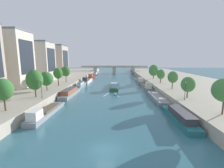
{
  "coord_description": "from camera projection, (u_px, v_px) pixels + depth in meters",
  "views": [
    {
      "loc": [
        1.43,
        -18.9,
        12.37
      ],
      "look_at": [
        0.0,
        38.67,
        2.75
      ],
      "focal_mm": 24.23,
      "sensor_mm": 36.0,
      "label": 1
    }
  ],
  "objects": [
    {
      "name": "tree_right_far",
      "position": [
        173.0,
        77.0,
        50.29
      ],
      "size": [
        3.35,
        3.35,
        5.99
      ],
      "color": "brown",
      "rests_on": "quay_right"
    },
    {
      "name": "tree_left_third",
      "position": [
        46.0,
        79.0,
        47.88
      ],
      "size": [
        4.35,
        4.35,
        6.0
      ],
      "color": "brown",
      "rests_on": "quay_left"
    },
    {
      "name": "moored_boat_right_second",
      "position": [
        146.0,
        86.0,
        63.17
      ],
      "size": [
        2.89,
        13.78,
        3.29
      ],
      "color": "gray",
      "rests_on": "ground"
    },
    {
      "name": "moored_boat_right_far",
      "position": [
        179.0,
        116.0,
        30.36
      ],
      "size": [
        2.83,
        14.51,
        2.37
      ],
      "color": "#23666B",
      "rests_on": "ground"
    },
    {
      "name": "bridge_far",
      "position": [
        114.0,
        69.0,
        130.29
      ],
      "size": [
        56.52,
        4.4,
        6.55
      ],
      "color": "#ADA899",
      "rests_on": "ground"
    },
    {
      "name": "moored_boat_left_downstream",
      "position": [
        70.0,
        92.0,
        51.65
      ],
      "size": [
        3.62,
        15.9,
        2.42
      ],
      "color": "gray",
      "rests_on": "ground"
    },
    {
      "name": "moored_boat_left_gap_after",
      "position": [
        81.0,
        85.0,
        66.43
      ],
      "size": [
        2.16,
        10.06,
        2.42
      ],
      "color": "gray",
      "rests_on": "ground"
    },
    {
      "name": "tree_right_end_of_row",
      "position": [
        161.0,
        74.0,
        63.37
      ],
      "size": [
        3.3,
        3.3,
        5.73
      ],
      "color": "brown",
      "rests_on": "quay_right"
    },
    {
      "name": "quay_right",
      "position": [
        183.0,
        82.0,
        73.91
      ],
      "size": [
        36.0,
        170.0,
        2.34
      ],
      "primitive_type": "cube",
      "color": "#B2A893",
      "rests_on": "ground"
    },
    {
      "name": "tree_right_distant",
      "position": [
        154.0,
        70.0,
        75.33
      ],
      "size": [
        4.79,
        4.79,
        7.17
      ],
      "color": "brown",
      "rests_on": "quay_right"
    },
    {
      "name": "tree_left_nearest",
      "position": [
        3.0,
        90.0,
        28.89
      ],
      "size": [
        3.55,
        3.55,
        6.37
      ],
      "color": "brown",
      "rests_on": "quay_left"
    },
    {
      "name": "ground_plane",
      "position": [
        105.0,
        150.0,
        20.71
      ],
      "size": [
        400.0,
        400.0,
        0.0
      ],
      "primitive_type": "plane",
      "color": "#336675"
    },
    {
      "name": "wake_behind_barge",
      "position": [
        111.0,
        95.0,
        52.86
      ],
      "size": [
        5.6,
        5.93,
        0.03
      ],
      "color": "#A5D1DB",
      "rests_on": "ground"
    },
    {
      "name": "moored_boat_left_upstream",
      "position": [
        87.0,
        81.0,
        80.31
      ],
      "size": [
        3.32,
        15.56,
        3.21
      ],
      "color": "silver",
      "rests_on": "ground"
    },
    {
      "name": "building_left_corner",
      "position": [
        53.0,
        61.0,
        89.68
      ],
      "size": [
        15.11,
        11.55,
        17.99
      ],
      "color": "#B2A38E",
      "rests_on": "quay_left"
    },
    {
      "name": "moored_boat_left_far",
      "position": [
        92.0,
        77.0,
        96.15
      ],
      "size": [
        3.07,
        15.42,
        3.38
      ],
      "color": "maroon",
      "rests_on": "ground"
    },
    {
      "name": "building_left_far_end",
      "position": [
        10.0,
        59.0,
        52.65
      ],
      "size": [
        13.08,
        10.59,
        19.7
      ],
      "color": "beige",
      "rests_on": "quay_left"
    },
    {
      "name": "lamppost_right_bank",
      "position": [
        185.0,
        90.0,
        36.93
      ],
      "size": [
        0.28,
        0.28,
        4.51
      ],
      "color": "black",
      "rests_on": "quay_right"
    },
    {
      "name": "moored_boat_right_lone",
      "position": [
        140.0,
        81.0,
        80.51
      ],
      "size": [
        3.53,
        15.76,
        2.89
      ],
      "color": "gray",
      "rests_on": "ground"
    },
    {
      "name": "tree_right_second",
      "position": [
        188.0,
        84.0,
        38.99
      ],
      "size": [
        3.51,
        3.51,
        5.48
      ],
      "color": "brown",
      "rests_on": "quay_right"
    },
    {
      "name": "building_left_middle",
      "position": [
        35.0,
        61.0,
        69.51
      ],
      "size": [
        15.61,
        10.53,
        17.83
      ],
      "color": "#BCB2A8",
      "rests_on": "quay_left"
    },
    {
      "name": "tree_left_past_mid",
      "position": [
        58.0,
        73.0,
        56.27
      ],
      "size": [
        3.31,
        3.31,
        6.74
      ],
      "color": "brown",
      "rests_on": "quay_left"
    },
    {
      "name": "quay_left",
      "position": [
        45.0,
        81.0,
        75.59
      ],
      "size": [
        36.0,
        170.0,
        2.34
      ],
      "primitive_type": "cube",
      "color": "#B2A893",
      "rests_on": "ground"
    },
    {
      "name": "moored_boat_left_second",
      "position": [
        95.0,
        74.0,
        113.96
      ],
      "size": [
        2.47,
        12.57,
        2.31
      ],
      "color": "#1E284C",
      "rests_on": "ground"
    },
    {
      "name": "moored_boat_left_near",
      "position": [
        45.0,
        112.0,
        33.1
      ],
      "size": [
        3.12,
        14.69,
        2.69
      ],
      "color": "gray",
      "rests_on": "ground"
    },
    {
      "name": "barge_midriver",
      "position": [
        114.0,
        86.0,
        64.79
      ],
      "size": [
        3.65,
        18.22,
        3.05
      ],
      "color": "#235633",
      "rests_on": "ground"
    },
    {
      "name": "lamppost_left_bank",
      "position": [
        41.0,
        88.0,
        38.85
      ],
      "size": [
        0.28,
        0.28,
        4.75
      ],
      "color": "black",
      "rests_on": "quay_left"
    },
    {
      "name": "moored_boat_right_end",
      "position": [
        158.0,
        98.0,
        46.45
      ],
      "size": [
        3.4,
        15.92,
        2.21
      ],
      "color": "gray",
      "rests_on": "ground"
    },
    {
      "name": "tree_left_distant",
      "position": [
        35.0,
        80.0,
        39.55
      ],
      "size": [
        4.19,
        4.19,
        7.25
      ],
      "color": "brown",
      "rests_on": "quay_left"
    },
    {
      "name": "tree_left_by_lamp",
      "position": [
        66.0,
        71.0,
        66.05
      ],
      "size": [
        3.98,
        3.98,
        6.92
      ],
      "color": "brown",
      "rests_on": "quay_left"
    }
  ]
}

